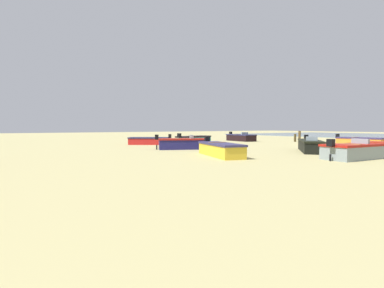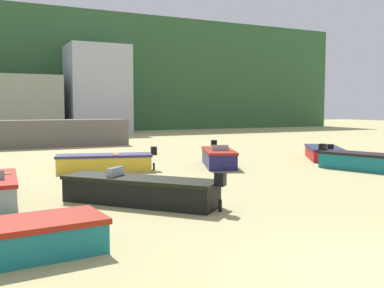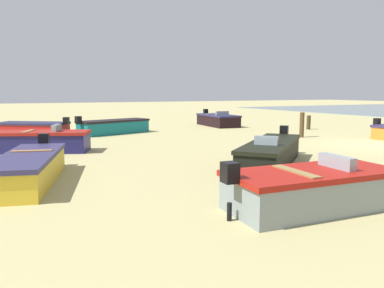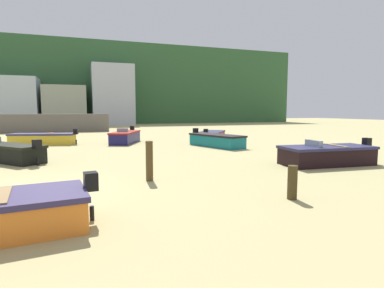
# 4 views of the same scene
# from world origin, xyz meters

# --- Properties ---
(ground_plane) EXTENTS (160.00, 160.00, 0.00)m
(ground_plane) POSITION_xyz_m (0.00, 0.00, 0.00)
(ground_plane) COLOR tan
(boat_black_1) EXTENTS (4.45, 2.02, 1.17)m
(boat_black_1) POSITION_xyz_m (12.19, 1.46, 0.44)
(boat_black_1) COLOR black
(boat_black_1) RESTS_ON ground
(boat_black_2) EXTENTS (4.34, 4.69, 1.16)m
(boat_black_2) POSITION_xyz_m (-1.89, 7.51, 0.43)
(boat_black_2) COLOR black
(boat_black_2) RESTS_ON ground
(boat_yellow_3) EXTENTS (4.78, 2.50, 1.13)m
(boat_yellow_3) POSITION_xyz_m (-0.94, 15.09, 0.42)
(boat_yellow_3) COLOR gold
(boat_yellow_3) RESTS_ON ground
(boat_navy_5) EXTENTS (2.87, 4.27, 1.19)m
(boat_navy_5) POSITION_xyz_m (4.84, 14.36, 0.45)
(boat_navy_5) COLOR navy
(boat_navy_5) RESTS_ON ground
(boat_red_6) EXTENTS (3.69, 4.32, 1.06)m
(boat_red_6) POSITION_xyz_m (11.87, 14.25, 0.38)
(boat_red_6) COLOR red
(boat_red_6) RESTS_ON ground
(boat_grey_7) EXTENTS (1.89, 4.10, 1.17)m
(boat_grey_7) POSITION_xyz_m (-6.14, 9.73, 0.44)
(boat_grey_7) COLOR gray
(boat_grey_7) RESTS_ON ground
(boat_teal_8) EXTENTS (2.73, 4.68, 1.16)m
(boat_teal_8) POSITION_xyz_m (10.38, 9.79, 0.43)
(boat_teal_8) COLOR #127179
(boat_teal_8) RESTS_ON ground
(mooring_post_near_water) EXTENTS (0.27, 0.27, 0.94)m
(mooring_post_near_water) POSITION_xyz_m (7.20, -2.73, 0.47)
(mooring_post_near_water) COLOR #40351C
(mooring_post_near_water) RESTS_ON ground
(mooring_post_mid_beach) EXTENTS (0.25, 0.25, 1.39)m
(mooring_post_mid_beach) POSITION_xyz_m (3.95, 0.83, 0.69)
(mooring_post_mid_beach) COLOR #4C3A1F
(mooring_post_mid_beach) RESTS_ON ground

